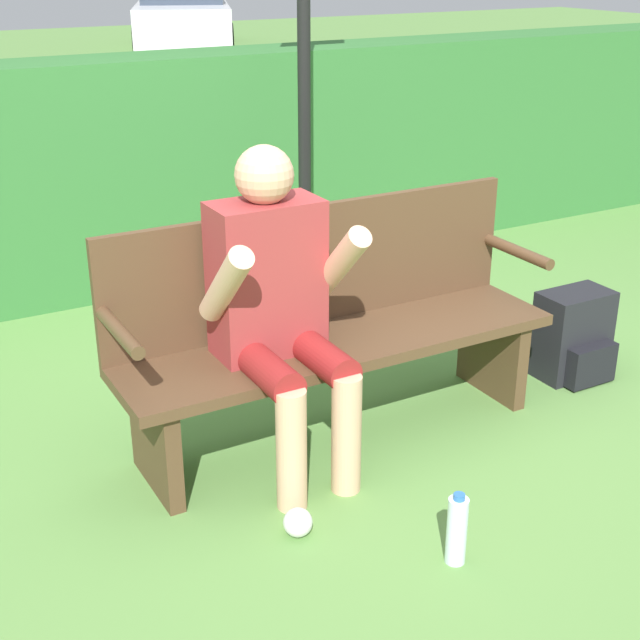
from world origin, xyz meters
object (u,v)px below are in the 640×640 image
object	(u,v)px
water_bottle	(457,530)
signpost	(305,50)
park_bench	(331,325)
parked_car	(183,14)
backpack	(574,337)
person_seated	(278,299)

from	to	relation	value
water_bottle	signpost	bearing A→B (deg)	72.97
park_bench	parked_car	world-z (taller)	parked_car
park_bench	backpack	size ratio (longest dim) A/B	4.40
person_seated	backpack	size ratio (longest dim) A/B	2.98
backpack	water_bottle	xyz separation A→B (m)	(-1.32, -0.84, -0.07)
person_seated	water_bottle	bearing A→B (deg)	-76.17
water_bottle	signpost	xyz separation A→B (m)	(0.73, 2.37, 1.24)
water_bottle	backpack	bearing A→B (deg)	32.64
signpost	person_seated	bearing A→B (deg)	-121.67
water_bottle	parked_car	bearing A→B (deg)	71.91
water_bottle	park_bench	bearing A→B (deg)	84.92
parked_car	park_bench	bearing A→B (deg)	-177.48
backpack	person_seated	bearing A→B (deg)	179.61
park_bench	parked_car	bearing A→B (deg)	71.07
person_seated	signpost	world-z (taller)	signpost
person_seated	parked_car	distance (m)	15.18
park_bench	person_seated	bearing A→B (deg)	-158.68
park_bench	signpost	bearing A→B (deg)	65.47
person_seated	signpost	distance (m)	1.91
park_bench	backpack	distance (m)	1.26
person_seated	water_bottle	distance (m)	1.04
water_bottle	parked_car	size ratio (longest dim) A/B	0.05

